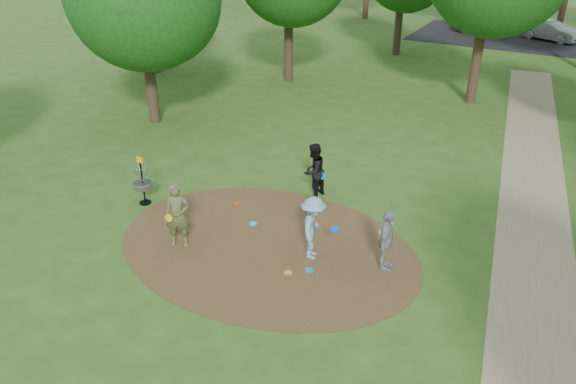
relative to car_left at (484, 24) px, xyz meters
The scene contains 16 objects.
ground 30.46m from the car_left, 88.79° to the right, with size 100.00×100.00×0.00m, color #2D5119.
dirt_clearing 30.46m from the car_left, 88.79° to the right, with size 8.40×8.40×0.02m, color #47301C.
footpath 29.34m from the car_left, 75.90° to the right, with size 2.00×40.00×0.01m, color #8C7A5B.
parking_lot 2.76m from the car_left, ahead, with size 14.00×8.00×0.01m, color black.
player_observer_with_disc 31.51m from the car_left, 92.62° to the right, with size 0.79×0.69×1.82m.
player_throwing_with_disc 30.34m from the car_left, 86.34° to the right, with size 1.20×1.26×1.72m.
player_walking_with_disc 27.27m from the car_left, 89.06° to the right, with size 0.80×0.95×1.76m.
player_waiting_with_disc 30.13m from the car_left, 82.84° to the right, with size 0.55×1.02×1.65m.
disc_ground_cyan 29.66m from the car_left, 90.55° to the right, with size 0.22×0.22×0.02m, color #1BDED9.
disc_ground_blue 30.97m from the car_left, 86.01° to the right, with size 0.22×0.22×0.02m, color #0C83D9.
disc_ground_red 28.90m from the car_left, 92.68° to the right, with size 0.22×0.22×0.02m, color #C63F13.
car_left is the anchor object (origin of this frame).
car_right 4.30m from the car_left, ahead, with size 1.31×3.76×1.24m, color #A0A4A7.
disc_ground_orange 31.31m from the car_left, 86.80° to the right, with size 0.22×0.22×0.02m, color orange.
disc_golf_basket 30.39m from the car_left, 97.29° to the right, with size 0.63×0.63×1.54m.
tree_ring 21.89m from the car_left, 84.54° to the right, with size 37.31×44.93×8.87m.
Camera 1 is at (6.61, -10.82, 8.24)m, focal length 35.00 mm.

